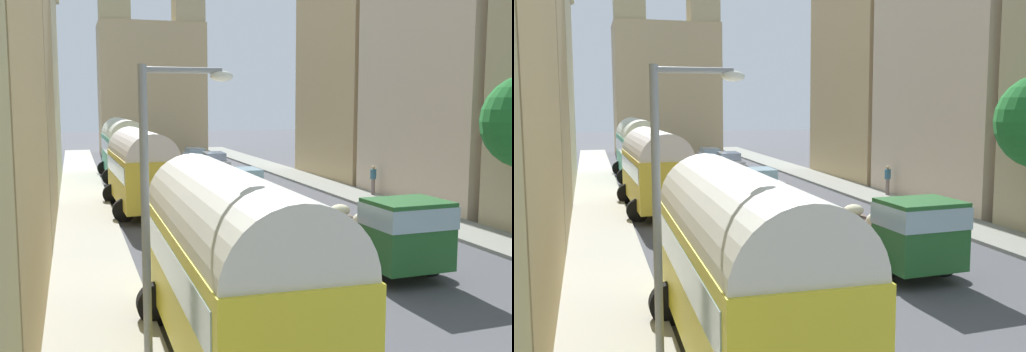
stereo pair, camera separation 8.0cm
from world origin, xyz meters
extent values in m
plane|color=#4C4D53|center=(0.00, 27.00, 0.00)|extent=(154.00, 154.00, 0.00)
cube|color=#B2AFA0|center=(-7.25, 27.00, 0.07)|extent=(2.50, 70.00, 0.14)
cube|color=gray|center=(7.25, 27.00, 0.07)|extent=(2.50, 70.00, 0.14)
cube|color=beige|center=(-10.83, 33.59, 5.99)|extent=(4.67, 14.66, 11.98)
cube|color=beige|center=(10.50, 22.69, 6.29)|extent=(4.01, 10.71, 12.58)
cube|color=tan|center=(10.57, 33.51, 6.70)|extent=(4.13, 9.92, 13.39)
cube|color=tan|center=(0.00, 56.91, 6.41)|extent=(10.11, 6.77, 12.82)
cube|color=tan|center=(-3.54, 55.22, 9.08)|extent=(2.86, 2.86, 18.15)
cube|color=tan|center=(3.54, 55.22, 9.08)|extent=(2.86, 2.86, 18.15)
cube|color=yellow|center=(-4.84, 6.67, 1.62)|extent=(2.46, 8.24, 2.24)
cylinder|color=silver|center=(-4.84, 6.67, 2.74)|extent=(2.41, 8.08, 2.33)
cube|color=#99B7C6|center=(-4.84, 6.67, 2.11)|extent=(2.50, 7.59, 0.72)
cylinder|color=black|center=(-5.94, 9.23, 0.50)|extent=(1.00, 0.35, 1.00)
cylinder|color=black|center=(-3.69, 9.20, 0.50)|extent=(1.00, 0.35, 1.00)
cube|color=gold|center=(-4.64, 24.54, 1.61)|extent=(2.65, 8.26, 2.23)
cylinder|color=silver|center=(-4.64, 24.54, 2.73)|extent=(2.60, 8.09, 2.34)
cube|color=#99B7C6|center=(-4.64, 24.54, 2.10)|extent=(2.68, 7.61, 0.71)
cylinder|color=black|center=(-5.85, 27.04, 0.50)|extent=(1.00, 0.35, 1.00)
cylinder|color=black|center=(-3.58, 27.11, 0.50)|extent=(1.00, 0.35, 1.00)
cylinder|color=black|center=(-5.69, 21.97, 0.50)|extent=(1.00, 0.35, 1.00)
cylinder|color=black|center=(-3.42, 22.04, 0.50)|extent=(1.00, 0.35, 1.00)
cube|color=#339A73|center=(-4.47, 37.04, 1.73)|extent=(2.44, 8.45, 2.45)
cylinder|color=silver|center=(-4.47, 37.04, 2.95)|extent=(2.39, 8.29, 2.28)
cube|color=#99B7C6|center=(-4.47, 37.04, 2.27)|extent=(2.48, 7.78, 0.79)
cylinder|color=black|center=(-5.61, 39.63, 0.50)|extent=(1.00, 0.35, 1.00)
cylinder|color=black|center=(-3.40, 39.66, 0.50)|extent=(1.00, 0.35, 1.00)
cylinder|color=black|center=(-5.53, 34.41, 0.50)|extent=(1.00, 0.35, 1.00)
cylinder|color=black|center=(-3.33, 34.44, 0.50)|extent=(1.00, 0.35, 1.00)
cube|color=#235D2A|center=(1.41, 10.49, 1.43)|extent=(2.25, 1.94, 1.96)
cube|color=#99B7C6|center=(1.41, 10.49, 1.98)|extent=(2.30, 2.01, 0.63)
cube|color=brown|center=(1.21, 13.99, 0.73)|extent=(2.44, 5.31, 0.55)
ellipsoid|color=silver|center=(1.79, 12.81, 1.25)|extent=(0.73, 0.94, 0.51)
ellipsoid|color=beige|center=(1.63, 15.54, 1.23)|extent=(1.15, 1.10, 0.45)
ellipsoid|color=beige|center=(1.65, 13.62, 1.25)|extent=(0.83, 0.66, 0.50)
ellipsoid|color=beige|center=(1.22, 12.23, 1.55)|extent=(0.70, 0.86, 0.46)
cylinder|color=black|center=(2.47, 10.87, 0.45)|extent=(0.90, 0.32, 0.90)
cylinder|color=black|center=(0.32, 10.74, 0.45)|extent=(0.90, 0.32, 0.90)
cylinder|color=black|center=(2.23, 15.07, 0.45)|extent=(0.90, 0.32, 0.90)
cylinder|color=black|center=(0.08, 14.94, 0.45)|extent=(0.90, 0.32, 0.90)
cube|color=silver|center=(1.30, 26.99, 0.66)|extent=(1.69, 4.09, 0.77)
cube|color=#96C1D0|center=(1.30, 26.99, 1.32)|extent=(1.46, 2.13, 0.55)
cylinder|color=black|center=(2.10, 25.72, 0.30)|extent=(0.60, 0.21, 0.60)
cylinder|color=black|center=(0.47, 25.74, 0.30)|extent=(0.60, 0.21, 0.60)
cylinder|color=black|center=(2.13, 28.24, 0.30)|extent=(0.60, 0.21, 0.60)
cylinder|color=black|center=(0.50, 28.26, 0.30)|extent=(0.60, 0.21, 0.60)
cube|color=white|center=(1.93, 37.47, 0.69)|extent=(1.84, 4.40, 0.84)
cube|color=#9BAAC7|center=(1.93, 37.47, 1.37)|extent=(1.53, 2.32, 0.53)
cylinder|color=black|center=(2.65, 36.09, 0.30)|extent=(0.60, 0.21, 0.60)
cylinder|color=black|center=(1.06, 36.18, 0.30)|extent=(0.60, 0.21, 0.60)
cylinder|color=black|center=(2.80, 38.76, 0.30)|extent=(0.60, 0.21, 0.60)
cylinder|color=black|center=(1.21, 38.84, 0.30)|extent=(0.60, 0.21, 0.60)
cube|color=silver|center=(1.98, 44.62, 0.62)|extent=(1.60, 4.27, 0.70)
cube|color=#97B3CA|center=(1.98, 44.62, 1.19)|extent=(1.38, 2.23, 0.46)
cylinder|color=black|center=(2.72, 43.29, 0.30)|extent=(0.60, 0.21, 0.60)
cylinder|color=black|center=(1.19, 43.31, 0.30)|extent=(0.60, 0.21, 0.60)
cylinder|color=black|center=(2.76, 45.92, 0.30)|extent=(0.60, 0.21, 0.60)
cylinder|color=black|center=(1.24, 45.94, 0.30)|extent=(0.60, 0.21, 0.60)
cube|color=#AA2A2D|center=(-1.59, 16.50, 0.61)|extent=(1.90, 4.43, 0.67)
cube|color=#99AEBA|center=(-1.59, 16.50, 1.18)|extent=(1.56, 2.34, 0.47)
cylinder|color=black|center=(-2.48, 17.78, 0.30)|extent=(0.60, 0.21, 0.60)
cylinder|color=black|center=(-0.88, 17.90, 0.30)|extent=(0.60, 0.21, 0.60)
cylinder|color=black|center=(-2.29, 15.11, 0.30)|extent=(0.60, 0.21, 0.60)
cylinder|color=black|center=(-0.70, 15.22, 0.30)|extent=(0.60, 0.21, 0.60)
cube|color=#3D88CC|center=(-1.66, 29.41, 0.65)|extent=(1.84, 4.15, 0.75)
cube|color=#90B1CD|center=(-1.66, 29.41, 1.29)|extent=(1.50, 2.20, 0.54)
cylinder|color=black|center=(-2.52, 30.60, 0.30)|extent=(0.60, 0.21, 0.60)
cylinder|color=black|center=(-1.00, 30.72, 0.30)|extent=(0.60, 0.21, 0.60)
cylinder|color=black|center=(-2.32, 28.10, 0.30)|extent=(0.60, 0.21, 0.60)
cylinder|color=black|center=(-0.80, 28.22, 0.30)|extent=(0.60, 0.21, 0.60)
cube|color=#478F52|center=(-1.75, 39.04, 0.69)|extent=(1.83, 4.10, 0.84)
cube|color=#A3ADD2|center=(-1.75, 39.04, 1.37)|extent=(1.51, 2.17, 0.53)
cylinder|color=black|center=(-2.61, 40.23, 0.30)|extent=(0.60, 0.21, 0.60)
cylinder|color=black|center=(-1.05, 40.33, 0.30)|extent=(0.60, 0.21, 0.60)
cylinder|color=black|center=(-2.45, 37.75, 0.30)|extent=(0.60, 0.21, 0.60)
cylinder|color=black|center=(-0.88, 37.86, 0.30)|extent=(0.60, 0.21, 0.60)
cylinder|color=slate|center=(8.04, 25.05, 0.07)|extent=(0.18, 0.18, 0.14)
cylinder|color=slate|center=(8.04, 25.05, 0.57)|extent=(0.26, 0.26, 0.87)
cylinder|color=#33617A|center=(8.04, 25.05, 1.27)|extent=(0.40, 0.40, 0.53)
sphere|color=tan|center=(8.04, 25.05, 1.64)|extent=(0.21, 0.21, 0.21)
cylinder|color=gray|center=(-6.50, 6.45, 2.94)|extent=(0.16, 0.16, 5.89)
cylinder|color=gray|center=(-5.77, 6.45, 5.79)|extent=(1.46, 0.11, 0.11)
ellipsoid|color=silver|center=(-5.04, 6.45, 5.69)|extent=(0.44, 0.28, 0.20)
camera|label=1|loc=(-7.74, -4.60, 5.22)|focal=42.41mm
camera|label=2|loc=(-7.66, -4.62, 5.22)|focal=42.41mm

